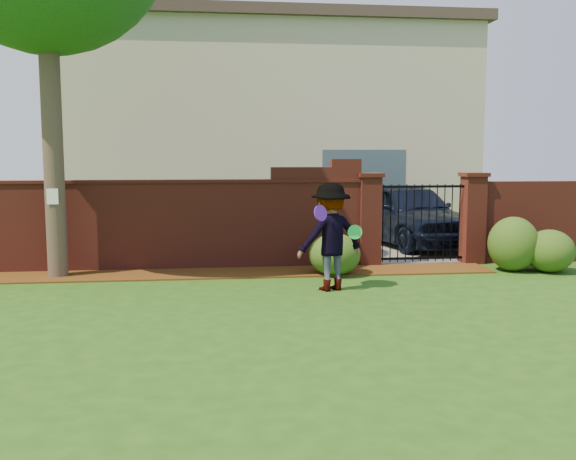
{
  "coord_description": "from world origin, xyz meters",
  "views": [
    {
      "loc": [
        -0.75,
        -8.47,
        2.21
      ],
      "look_at": [
        0.43,
        1.4,
        1.05
      ],
      "focal_mm": 39.37,
      "sensor_mm": 36.0,
      "label": 1
    }
  ],
  "objects": [
    {
      "name": "brick_wall",
      "position": [
        -2.01,
        4.0,
        0.93
      ],
      "size": [
        8.7,
        0.31,
        2.16
      ],
      "color": "maroon",
      "rests_on": "ground"
    },
    {
      "name": "man",
      "position": [
        1.18,
        1.67,
        0.89
      ],
      "size": [
        1.29,
        0.97,
        1.78
      ],
      "primitive_type": "imported",
      "rotation": [
        0.0,
        0.0,
        3.44
      ],
      "color": "gray",
      "rests_on": "ground"
    },
    {
      "name": "shrub_left",
      "position": [
        1.49,
        2.98,
        0.4
      ],
      "size": [
        0.97,
        0.97,
        0.79
      ],
      "primitive_type": "ellipsoid",
      "color": "#204715",
      "rests_on": "ground"
    },
    {
      "name": "shrub_right",
      "position": [
        5.64,
        2.78,
        0.41
      ],
      "size": [
        0.93,
        0.93,
        0.82
      ],
      "primitive_type": "ellipsoid",
      "color": "#204715",
      "rests_on": "ground"
    },
    {
      "name": "mulch_bed",
      "position": [
        -0.95,
        3.34,
        0.01
      ],
      "size": [
        11.1,
        1.08,
        0.03
      ],
      "primitive_type": "cube",
      "color": "#3E230B",
      "rests_on": "ground"
    },
    {
      "name": "paper_notice",
      "position": [
        -3.6,
        3.21,
        1.5
      ],
      "size": [
        0.2,
        0.01,
        0.28
      ],
      "primitive_type": "cube",
      "color": "white",
      "rests_on": "tree"
    },
    {
      "name": "frisbee_green",
      "position": [
        1.55,
        1.58,
        0.98
      ],
      "size": [
        0.24,
        0.08,
        0.24
      ],
      "primitive_type": "cylinder",
      "rotation": [
        1.43,
        0.0,
        -0.09
      ],
      "color": "#1CD348",
      "rests_on": "man"
    },
    {
      "name": "car",
      "position": [
        4.14,
        6.55,
        0.79
      ],
      "size": [
        2.75,
        4.9,
        1.57
      ],
      "primitive_type": "imported",
      "rotation": [
        0.0,
        0.0,
        0.2
      ],
      "color": "black",
      "rests_on": "ground"
    },
    {
      "name": "brick_wall_return",
      "position": [
        6.6,
        4.0,
        0.85
      ],
      "size": [
        4.0,
        0.25,
        1.7
      ],
      "primitive_type": "cube",
      "color": "maroon",
      "rests_on": "ground"
    },
    {
      "name": "ground",
      "position": [
        0.0,
        0.0,
        -0.01
      ],
      "size": [
        80.0,
        80.0,
        0.01
      ],
      "primitive_type": "cube",
      "color": "#234B12",
      "rests_on": "ground"
    },
    {
      "name": "pillar_left",
      "position": [
        2.4,
        4.0,
        0.96
      ],
      "size": [
        0.5,
        0.5,
        1.88
      ],
      "color": "maroon",
      "rests_on": "ground"
    },
    {
      "name": "shrub_middle",
      "position": [
        5.01,
        3.0,
        0.53
      ],
      "size": [
        0.96,
        0.96,
        1.06
      ],
      "primitive_type": "ellipsoid",
      "color": "#204715",
      "rests_on": "ground"
    },
    {
      "name": "frisbee_purple",
      "position": [
        0.94,
        1.34,
        1.32
      ],
      "size": [
        0.26,
        0.21,
        0.26
      ],
      "primitive_type": "cylinder",
      "rotation": [
        1.36,
        0.0,
        0.6
      ],
      "color": "#571BAB",
      "rests_on": "man"
    },
    {
      "name": "iron_gate",
      "position": [
        3.5,
        4.0,
        0.85
      ],
      "size": [
        1.78,
        0.03,
        1.6
      ],
      "color": "black",
      "rests_on": "ground"
    },
    {
      "name": "pillar_right",
      "position": [
        4.6,
        4.0,
        0.96
      ],
      "size": [
        0.5,
        0.5,
        1.88
      ],
      "color": "maroon",
      "rests_on": "ground"
    },
    {
      "name": "house",
      "position": [
        1.0,
        12.0,
        3.16
      ],
      "size": [
        12.4,
        6.4,
        6.3
      ],
      "color": "beige",
      "rests_on": "ground"
    },
    {
      "name": "driveway",
      "position": [
        3.5,
        8.0,
        0.01
      ],
      "size": [
        3.2,
        8.0,
        0.01
      ],
      "primitive_type": "cube",
      "color": "#65635E",
      "rests_on": "ground"
    }
  ]
}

